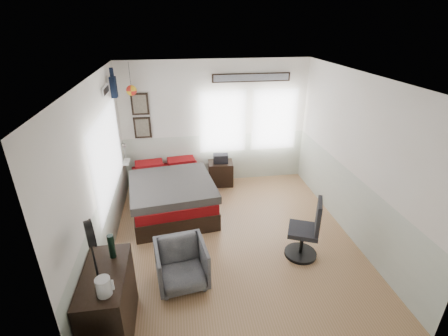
{
  "coord_description": "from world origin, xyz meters",
  "views": [
    {
      "loc": [
        -0.84,
        -4.47,
        3.43
      ],
      "look_at": [
        -0.1,
        0.4,
        1.15
      ],
      "focal_mm": 26.0,
      "sensor_mm": 36.0,
      "label": 1
    }
  ],
  "objects": [
    {
      "name": "ground_plane",
      "position": [
        0.0,
        0.0,
        -0.01
      ],
      "size": [
        4.0,
        4.5,
        0.01
      ],
      "primitive_type": "cube",
      "color": "#966D44"
    },
    {
      "name": "room_shell",
      "position": [
        -0.08,
        0.19,
        1.61
      ],
      "size": [
        4.02,
        4.52,
        2.71
      ],
      "color": "white",
      "rests_on": "ground_plane"
    },
    {
      "name": "wall_decor",
      "position": [
        -1.1,
        1.96,
        2.1
      ],
      "size": [
        3.55,
        1.32,
        1.44
      ],
      "color": "black",
      "rests_on": "room_shell"
    },
    {
      "name": "bed",
      "position": [
        -1.03,
        1.16,
        0.33
      ],
      "size": [
        1.7,
        2.24,
        0.67
      ],
      "rotation": [
        0.0,
        0.0,
        0.12
      ],
      "color": "black",
      "rests_on": "ground_plane"
    },
    {
      "name": "dresser",
      "position": [
        -1.74,
        -1.58,
        0.45
      ],
      "size": [
        0.48,
        1.0,
        0.9
      ],
      "primitive_type": "cube",
      "color": "black",
      "rests_on": "ground_plane"
    },
    {
      "name": "armchair",
      "position": [
        -0.9,
        -0.89,
        0.32
      ],
      "size": [
        0.77,
        0.79,
        0.64
      ],
      "primitive_type": "imported",
      "rotation": [
        0.0,
        0.0,
        0.14
      ],
      "color": "slate",
      "rests_on": "ground_plane"
    },
    {
      "name": "nightstand",
      "position": [
        0.07,
        2.02,
        0.27
      ],
      "size": [
        0.56,
        0.46,
        0.53
      ],
      "primitive_type": "cube",
      "rotation": [
        0.0,
        0.0,
        -0.07
      ],
      "color": "black",
      "rests_on": "ground_plane"
    },
    {
      "name": "task_chair",
      "position": [
        1.03,
        -0.61,
        0.41
      ],
      "size": [
        0.59,
        0.59,
        1.01
      ],
      "rotation": [
        0.0,
        0.0,
        -0.41
      ],
      "color": "black",
      "rests_on": "ground_plane"
    },
    {
      "name": "kettle",
      "position": [
        -1.66,
        -1.88,
        1.0
      ],
      "size": [
        0.18,
        0.15,
        0.2
      ],
      "rotation": [
        0.0,
        0.0,
        0.41
      ],
      "color": "silver",
      "rests_on": "dresser"
    },
    {
      "name": "bottle",
      "position": [
        -1.67,
        -1.31,
        1.05
      ],
      "size": [
        0.07,
        0.07,
        0.3
      ],
      "primitive_type": "cylinder",
      "color": "black",
      "rests_on": "dresser"
    },
    {
      "name": "stand_fan",
      "position": [
        -1.77,
        -1.63,
        1.46
      ],
      "size": [
        0.17,
        0.28,
        0.72
      ],
      "rotation": [
        0.0,
        0.0,
        0.36
      ],
      "color": "black",
      "rests_on": "dresser"
    },
    {
      "name": "black_bag",
      "position": [
        0.07,
        2.02,
        0.63
      ],
      "size": [
        0.34,
        0.24,
        0.19
      ],
      "primitive_type": "cube",
      "rotation": [
        0.0,
        0.0,
        -0.1
      ],
      "color": "black",
      "rests_on": "nightstand"
    }
  ]
}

